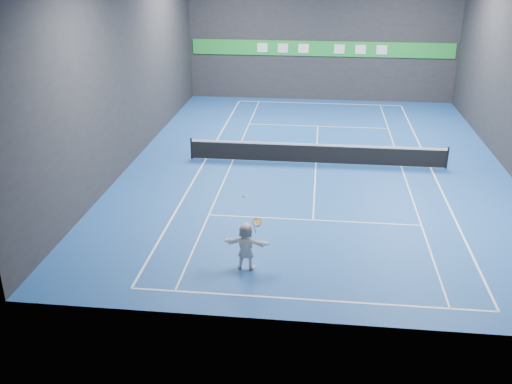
# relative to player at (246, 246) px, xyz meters

# --- Properties ---
(ground) EXTENTS (26.00, 26.00, 0.00)m
(ground) POSITION_rel_player_xyz_m (2.12, 10.27, -0.82)
(ground) COLOR #1C4B9A
(ground) RESTS_ON ground
(wall_back) EXTENTS (18.00, 0.10, 9.00)m
(wall_back) POSITION_rel_player_xyz_m (2.12, 23.27, 3.68)
(wall_back) COLOR #262629
(wall_back) RESTS_ON ground
(wall_front) EXTENTS (18.00, 0.10, 9.00)m
(wall_front) POSITION_rel_player_xyz_m (2.12, -2.73, 3.68)
(wall_front) COLOR #262629
(wall_front) RESTS_ON ground
(wall_left) EXTENTS (0.10, 26.00, 9.00)m
(wall_left) POSITION_rel_player_xyz_m (-6.88, 10.27, 3.68)
(wall_left) COLOR #262629
(wall_left) RESTS_ON ground
(baseline_near) EXTENTS (10.98, 0.08, 0.01)m
(baseline_near) POSITION_rel_player_xyz_m (2.12, -1.62, -0.82)
(baseline_near) COLOR white
(baseline_near) RESTS_ON ground
(baseline_far) EXTENTS (10.98, 0.08, 0.01)m
(baseline_far) POSITION_rel_player_xyz_m (2.12, 22.16, -0.82)
(baseline_far) COLOR white
(baseline_far) RESTS_ON ground
(sideline_doubles_left) EXTENTS (0.08, 23.78, 0.01)m
(sideline_doubles_left) POSITION_rel_player_xyz_m (-3.37, 10.27, -0.82)
(sideline_doubles_left) COLOR white
(sideline_doubles_left) RESTS_ON ground
(sideline_doubles_right) EXTENTS (0.08, 23.78, 0.01)m
(sideline_doubles_right) POSITION_rel_player_xyz_m (7.61, 10.27, -0.82)
(sideline_doubles_right) COLOR white
(sideline_doubles_right) RESTS_ON ground
(sideline_singles_left) EXTENTS (0.06, 23.78, 0.01)m
(sideline_singles_left) POSITION_rel_player_xyz_m (-1.99, 10.27, -0.82)
(sideline_singles_left) COLOR white
(sideline_singles_left) RESTS_ON ground
(sideline_singles_right) EXTENTS (0.06, 23.78, 0.01)m
(sideline_singles_right) POSITION_rel_player_xyz_m (6.23, 10.27, -0.82)
(sideline_singles_right) COLOR white
(sideline_singles_right) RESTS_ON ground
(service_line_near) EXTENTS (8.23, 0.06, 0.01)m
(service_line_near) POSITION_rel_player_xyz_m (2.12, 3.87, -0.82)
(service_line_near) COLOR white
(service_line_near) RESTS_ON ground
(service_line_far) EXTENTS (8.23, 0.06, 0.01)m
(service_line_far) POSITION_rel_player_xyz_m (2.12, 16.67, -0.82)
(service_line_far) COLOR white
(service_line_far) RESTS_ON ground
(center_service_line) EXTENTS (0.06, 12.80, 0.01)m
(center_service_line) POSITION_rel_player_xyz_m (2.12, 10.27, -0.82)
(center_service_line) COLOR white
(center_service_line) RESTS_ON ground
(player) EXTENTS (1.55, 0.57, 1.64)m
(player) POSITION_rel_player_xyz_m (0.00, 0.00, 0.00)
(player) COLOR white
(player) RESTS_ON ground
(tennis_ball) EXTENTS (0.07, 0.07, 0.07)m
(tennis_ball) POSITION_rel_player_xyz_m (-0.09, 0.21, 1.66)
(tennis_ball) COLOR #CBFA29
(tennis_ball) RESTS_ON player
(tennis_net) EXTENTS (12.50, 0.10, 1.07)m
(tennis_net) POSITION_rel_player_xyz_m (2.12, 10.27, -0.28)
(tennis_net) COLOR black
(tennis_net) RESTS_ON ground
(sponsor_banner) EXTENTS (17.64, 0.11, 1.00)m
(sponsor_banner) POSITION_rel_player_xyz_m (2.12, 23.20, 2.68)
(sponsor_banner) COLOR green
(sponsor_banner) RESTS_ON wall_back
(tennis_racket) EXTENTS (0.43, 0.36, 0.56)m
(tennis_racket) POSITION_rel_player_xyz_m (0.35, 0.05, 0.81)
(tennis_racket) COLOR red
(tennis_racket) RESTS_ON player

